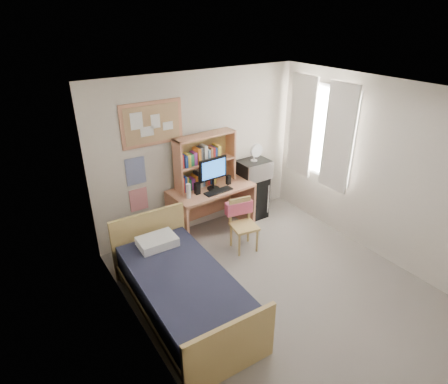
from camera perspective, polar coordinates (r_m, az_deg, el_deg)
floor at (r=5.26m, az=8.61°, el=-14.66°), size 3.60×4.20×0.02m
ceiling at (r=4.08m, az=11.13°, el=14.34°), size 3.60×4.20×0.02m
wall_back at (r=6.07m, az=-3.70°, el=5.88°), size 3.60×0.04×2.60m
wall_left at (r=3.69m, az=-11.77°, el=-9.24°), size 0.04×4.20×2.60m
wall_right at (r=5.80m, az=23.02°, el=2.77°), size 0.04×4.20×2.60m
window_unit at (r=6.35m, az=14.46°, el=8.89°), size 0.10×1.40×1.70m
curtain_left at (r=6.08m, az=17.00°, el=7.81°), size 0.04×0.55×1.70m
curtain_right at (r=6.60m, az=11.75°, el=9.80°), size 0.04×0.55×1.70m
bulletin_board at (r=5.54m, az=-10.91°, el=10.21°), size 0.94×0.03×0.64m
poster_wave at (r=5.66m, az=-13.34°, el=3.10°), size 0.30×0.01×0.42m
poster_japan at (r=5.86m, az=-12.87°, el=-1.13°), size 0.28×0.01×0.36m
desk at (r=6.16m, az=-1.91°, el=-2.83°), size 1.38×0.75×0.84m
desk_chair at (r=5.76m, az=3.10°, el=-5.20°), size 0.47×0.47×0.82m
mini_fridge at (r=6.69m, az=4.27°, el=-0.69°), size 0.45×0.45×0.77m
bed at (r=4.73m, az=-6.14°, el=-15.25°), size 1.07×2.08×0.57m
hutch at (r=5.91m, az=-2.86°, el=4.87°), size 1.04×0.32×0.84m
monitor at (r=5.81m, az=-1.67°, el=2.81°), size 0.49×0.07×0.52m
keyboard at (r=5.81m, az=-0.84°, el=0.11°), size 0.48×0.18×0.02m
speaker_left at (r=5.73m, az=-4.10°, el=0.53°), size 0.08×0.08×0.18m
speaker_right at (r=6.05m, az=0.68°, el=1.88°), size 0.07×0.07×0.15m
water_bottle at (r=5.60m, az=-5.43°, el=0.13°), size 0.07×0.07×0.23m
hoodie at (r=5.80m, az=2.28°, el=-2.36°), size 0.45×0.20×0.21m
microwave at (r=6.45m, az=4.54°, el=3.49°), size 0.53×0.40×0.31m
desk_fan at (r=6.35m, az=4.63°, el=5.93°), size 0.23×0.23×0.28m
pillow at (r=5.08m, az=-10.14°, el=-7.43°), size 0.50×0.36×0.12m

